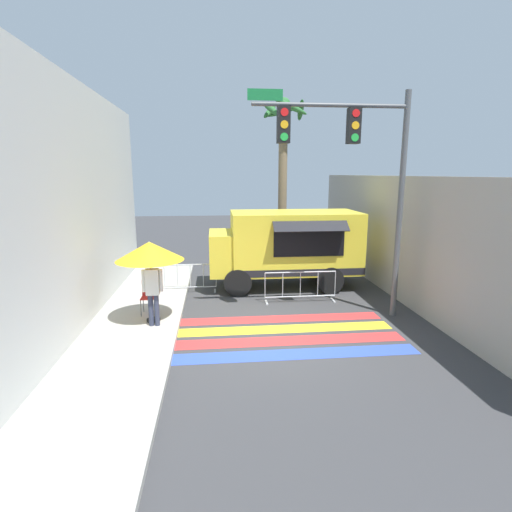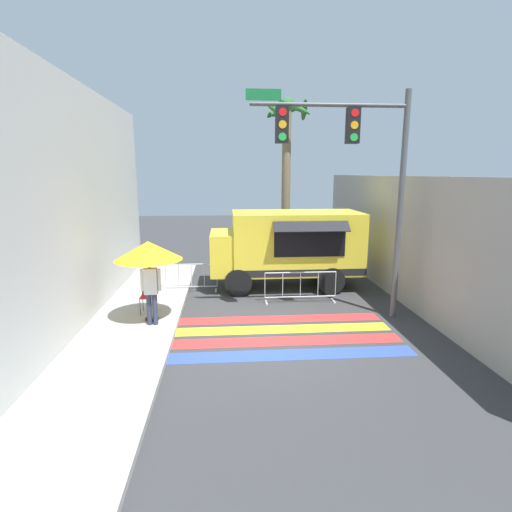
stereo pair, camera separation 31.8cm
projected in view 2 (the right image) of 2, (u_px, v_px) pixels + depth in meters
ground_plane at (272, 337)px, 10.07m from camera, size 60.00×60.00×0.00m
sidewalk_left at (82, 340)px, 9.71m from camera, size 4.40×16.00×0.13m
building_left_facade at (56, 212)px, 9.05m from camera, size 0.25×16.00×6.38m
concrete_wall_right at (400, 238)px, 12.93m from camera, size 0.20×16.00×3.97m
crosswalk_painted at (271, 335)px, 10.17m from camera, size 6.40×2.84×0.01m
food_truck at (285, 244)px, 14.25m from camera, size 5.28×2.71×2.72m
traffic_signal_pole at (354, 158)px, 10.53m from camera, size 4.31×0.29×6.19m
patio_umbrella at (148, 251)px, 10.48m from camera, size 1.77×1.77×2.18m
folding_chair at (149, 293)px, 11.39m from camera, size 0.42×0.42×0.95m
vendor_person at (151, 287)px, 10.34m from camera, size 0.53×0.24×1.79m
barricade_front at (300, 287)px, 12.70m from camera, size 2.30×0.44×1.00m
barricade_side at (191, 278)px, 13.84m from camera, size 1.79×0.44×1.00m
palm_tree at (286, 158)px, 17.58m from camera, size 1.98×2.03×7.25m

